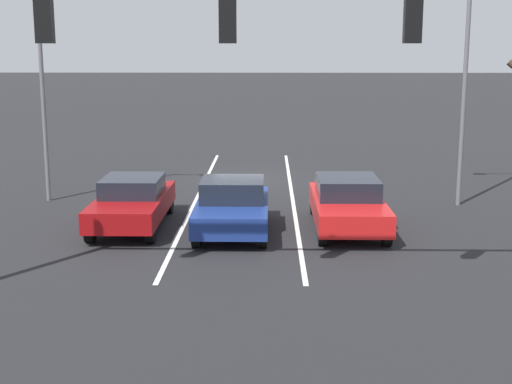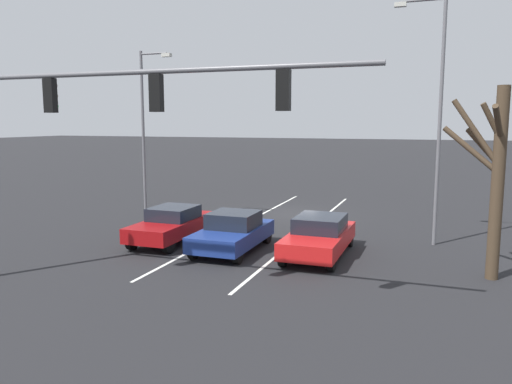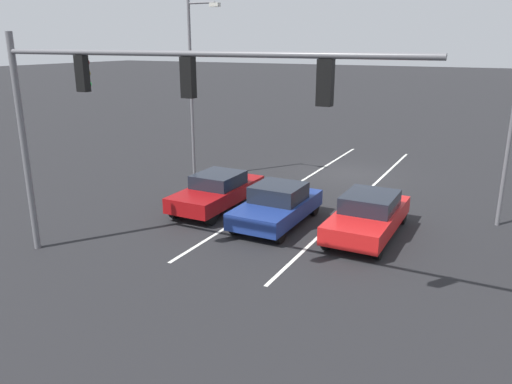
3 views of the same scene
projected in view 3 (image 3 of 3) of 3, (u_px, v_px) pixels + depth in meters
ground_plane at (349, 174)px, 24.95m from camera, size 240.00×240.00×0.00m
lane_stripe_left_divider at (362, 196)px, 21.40m from camera, size 0.12×18.68×0.01m
lane_stripe_center_divider at (293, 186)px, 22.82m from camera, size 0.12×18.68×0.01m
car_maroon_rightlane_front at (218, 191)px, 19.63m from camera, size 1.83×4.58×1.41m
car_navy_midlane_front at (277, 205)px, 17.91m from camera, size 1.94×4.19×1.45m
car_red_leftlane_front at (368, 215)px, 16.87m from camera, size 1.90×4.60×1.43m
traffic_signal_gantry at (120, 99)px, 12.86m from camera, size 11.90×0.37×6.63m
street_lamp_right_shoulder at (194, 81)px, 22.87m from camera, size 1.67×0.24×8.12m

